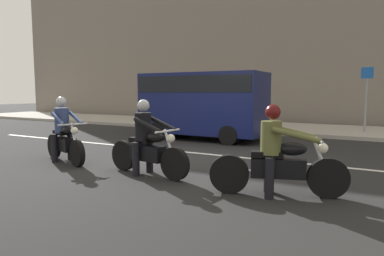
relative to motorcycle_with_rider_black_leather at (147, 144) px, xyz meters
name	(u,v)px	position (x,y,z in m)	size (l,w,h in m)	color
ground_plane	(182,159)	(-0.23, 1.80, -0.64)	(80.00, 80.00, 0.00)	#242424
sidewalk_slab	(269,127)	(-0.23, 9.80, -0.57)	(40.00, 4.40, 0.14)	#A8A399
lane_marking_stripe	(212,154)	(0.21, 2.70, -0.64)	(18.00, 0.14, 0.01)	silver
motorcycle_with_rider_black_leather	(147,144)	(0.00, 0.00, 0.00)	(2.12, 0.73, 1.57)	black
motorcycle_with_rider_denim_blue	(64,136)	(-2.57, 0.10, 0.01)	(1.95, 0.90, 1.61)	black
motorcycle_with_rider_olive	(277,159)	(2.74, -0.13, -0.02)	(2.19, 0.96, 1.53)	black
parked_van_navy	(203,101)	(-1.40, 5.35, 0.73)	(4.43, 1.96, 2.38)	#11194C
street_sign_post	(366,92)	(3.75, 9.39, 1.05)	(0.44, 0.08, 2.57)	gray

